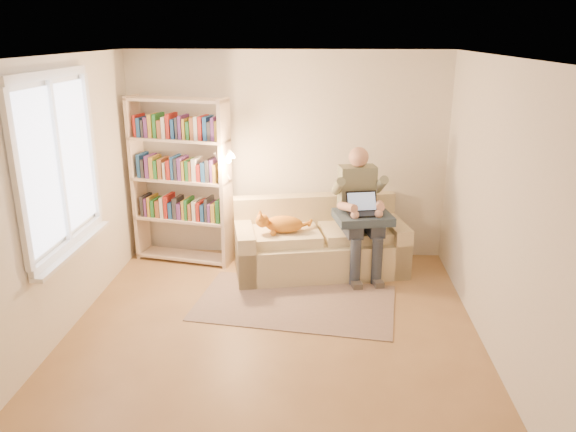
# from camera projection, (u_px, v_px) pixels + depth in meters

# --- Properties ---
(floor) EXTENTS (4.50, 4.50, 0.00)m
(floor) POSITION_uv_depth(u_px,v_px,m) (271.00, 339.00, 5.36)
(floor) COLOR olive
(floor) RESTS_ON ground
(ceiling) EXTENTS (4.00, 4.50, 0.02)m
(ceiling) POSITION_uv_depth(u_px,v_px,m) (268.00, 57.00, 4.55)
(ceiling) COLOR white
(ceiling) RESTS_ON wall_back
(wall_left) EXTENTS (0.02, 4.50, 2.60)m
(wall_left) POSITION_uv_depth(u_px,v_px,m) (50.00, 206.00, 5.07)
(wall_left) COLOR silver
(wall_left) RESTS_ON floor
(wall_right) EXTENTS (0.02, 4.50, 2.60)m
(wall_right) POSITION_uv_depth(u_px,v_px,m) (501.00, 214.00, 4.83)
(wall_right) COLOR silver
(wall_right) RESTS_ON floor
(wall_back) EXTENTS (4.00, 0.02, 2.60)m
(wall_back) POSITION_uv_depth(u_px,v_px,m) (287.00, 156.00, 7.08)
(wall_back) COLOR silver
(wall_back) RESTS_ON floor
(wall_front) EXTENTS (4.00, 0.02, 2.60)m
(wall_front) POSITION_uv_depth(u_px,v_px,m) (228.00, 344.00, 2.82)
(wall_front) COLOR silver
(wall_front) RESTS_ON floor
(window) EXTENTS (0.12, 1.52, 1.69)m
(window) POSITION_uv_depth(u_px,v_px,m) (65.00, 192.00, 5.24)
(window) COLOR white
(window) RESTS_ON wall_left
(sofa) EXTENTS (2.18, 1.32, 0.86)m
(sofa) POSITION_uv_depth(u_px,v_px,m) (319.00, 245.00, 6.86)
(sofa) COLOR beige
(sofa) RESTS_ON floor
(person) EXTENTS (0.55, 0.75, 1.52)m
(person) POSITION_uv_depth(u_px,v_px,m) (360.00, 205.00, 6.61)
(person) COLOR gray
(person) RESTS_ON sofa
(cat) EXTENTS (0.66, 0.33, 0.25)m
(cat) POSITION_uv_depth(u_px,v_px,m) (280.00, 224.00, 6.57)
(cat) COLOR orange
(cat) RESTS_ON sofa
(blanket) EXTENTS (0.73, 0.64, 0.10)m
(blanket) POSITION_uv_depth(u_px,v_px,m) (365.00, 217.00, 6.50)
(blanket) COLOR #293949
(blanket) RESTS_ON person
(laptop) EXTENTS (0.42, 0.39, 0.29)m
(laptop) POSITION_uv_depth(u_px,v_px,m) (366.00, 208.00, 6.48)
(laptop) COLOR black
(laptop) RESTS_ON blanket
(bookshelf) EXTENTS (1.36, 0.65, 2.07)m
(bookshelf) POSITION_uv_depth(u_px,v_px,m) (181.00, 173.00, 6.88)
(bookshelf) COLOR beige
(bookshelf) RESTS_ON floor
(rug) EXTENTS (2.25, 1.51, 0.01)m
(rug) POSITION_uv_depth(u_px,v_px,m) (296.00, 303.00, 6.07)
(rug) COLOR gray
(rug) RESTS_ON floor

